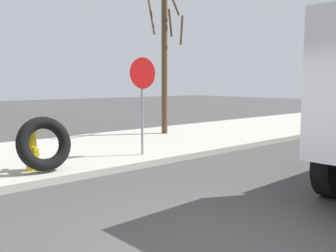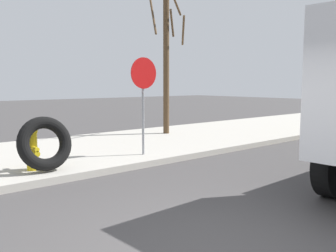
# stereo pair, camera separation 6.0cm
# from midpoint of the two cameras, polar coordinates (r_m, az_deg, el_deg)

# --- Properties ---
(sidewalk_curb) EXTENTS (36.00, 5.00, 0.15)m
(sidewalk_curb) POSITION_cam_midpoint_polar(r_m,az_deg,el_deg) (9.75, -22.59, -4.83)
(sidewalk_curb) COLOR #ADA89E
(sidewalk_curb) RESTS_ON ground
(fire_hydrant) EXTENTS (0.25, 0.57, 0.93)m
(fire_hydrant) POSITION_cam_midpoint_polar(r_m,az_deg,el_deg) (8.03, -20.51, -2.95)
(fire_hydrant) COLOR yellow
(fire_hydrant) RESTS_ON sidewalk_curb
(loose_tire) EXTENTS (1.13, 0.57, 1.13)m
(loose_tire) POSITION_cam_midpoint_polar(r_m,az_deg,el_deg) (7.84, -18.71, -2.59)
(loose_tire) COLOR black
(loose_tire) RESTS_ON sidewalk_curb
(stop_sign) EXTENTS (0.76, 0.08, 2.40)m
(stop_sign) POSITION_cam_midpoint_polar(r_m,az_deg,el_deg) (9.13, -4.14, 5.92)
(stop_sign) COLOR gray
(stop_sign) RESTS_ON sidewalk_curb
(bare_tree) EXTENTS (1.53, 1.53, 4.71)m
(bare_tree) POSITION_cam_midpoint_polar(r_m,az_deg,el_deg) (13.11, -0.61, 9.91)
(bare_tree) COLOR #4C3823
(bare_tree) RESTS_ON sidewalk_curb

